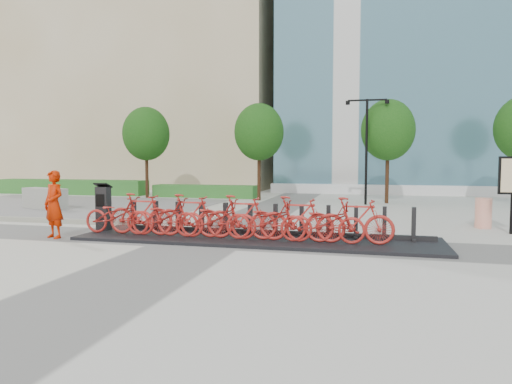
% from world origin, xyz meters
% --- Properties ---
extents(ground, '(120.00, 120.00, 0.00)m').
position_xyz_m(ground, '(0.00, 0.00, 0.00)').
color(ground, '#B1B2AB').
extents(tan_building, '(26.00, 16.00, 30.00)m').
position_xyz_m(tan_building, '(-16.00, 26.00, 15.00)').
color(tan_building, beige).
rests_on(tan_building, ground).
extents(gravel_patch, '(14.00, 14.00, 0.00)m').
position_xyz_m(gravel_patch, '(-10.00, 7.00, 0.01)').
color(gravel_patch, '#615F5D').
rests_on(gravel_patch, ground).
extents(hedge_a, '(10.00, 1.40, 0.90)m').
position_xyz_m(hedge_a, '(-14.00, 13.50, 0.45)').
color(hedge_a, '#2B681E').
rests_on(hedge_a, ground).
extents(hedge_b, '(6.00, 1.20, 0.70)m').
position_xyz_m(hedge_b, '(-5.00, 13.20, 0.35)').
color(hedge_b, '#2B681E').
rests_on(hedge_b, ground).
extents(tree_0, '(2.60, 2.60, 5.10)m').
position_xyz_m(tree_0, '(-8.00, 12.00, 3.59)').
color(tree_0, black).
rests_on(tree_0, ground).
extents(tree_1, '(2.60, 2.60, 5.10)m').
position_xyz_m(tree_1, '(-1.50, 12.00, 3.59)').
color(tree_1, black).
rests_on(tree_1, ground).
extents(tree_2, '(2.60, 2.60, 5.10)m').
position_xyz_m(tree_2, '(5.00, 12.00, 3.59)').
color(tree_2, black).
rests_on(tree_2, ground).
extents(streetlamp, '(2.00, 0.20, 5.00)m').
position_xyz_m(streetlamp, '(4.00, 11.00, 3.13)').
color(streetlamp, black).
rests_on(streetlamp, ground).
extents(dock_pad, '(9.60, 2.40, 0.08)m').
position_xyz_m(dock_pad, '(1.30, 0.30, 0.04)').
color(dock_pad, black).
rests_on(dock_pad, ground).
extents(dock_rail_posts, '(8.02, 0.50, 0.85)m').
position_xyz_m(dock_rail_posts, '(1.36, 0.77, 0.51)').
color(dock_rail_posts, black).
rests_on(dock_rail_posts, dock_pad).
extents(bike_0, '(1.96, 0.68, 1.03)m').
position_xyz_m(bike_0, '(-2.60, -0.05, 0.59)').
color(bike_0, '#AC221B').
rests_on(bike_0, dock_pad).
extents(bike_1, '(1.90, 0.54, 1.14)m').
position_xyz_m(bike_1, '(-1.88, -0.05, 0.65)').
color(bike_1, '#AC221B').
rests_on(bike_1, dock_pad).
extents(bike_2, '(1.96, 0.68, 1.03)m').
position_xyz_m(bike_2, '(-1.16, -0.05, 0.59)').
color(bike_2, '#AC221B').
rests_on(bike_2, dock_pad).
extents(bike_3, '(1.90, 0.54, 1.14)m').
position_xyz_m(bike_3, '(-0.44, -0.05, 0.65)').
color(bike_3, '#AC221B').
rests_on(bike_3, dock_pad).
extents(bike_4, '(1.96, 0.68, 1.03)m').
position_xyz_m(bike_4, '(0.28, -0.05, 0.59)').
color(bike_4, '#AC221B').
rests_on(bike_4, dock_pad).
extents(bike_5, '(1.90, 0.54, 1.14)m').
position_xyz_m(bike_5, '(1.00, -0.05, 0.65)').
color(bike_5, '#AC221B').
rests_on(bike_5, dock_pad).
extents(bike_6, '(1.96, 0.68, 1.03)m').
position_xyz_m(bike_6, '(1.72, -0.05, 0.59)').
color(bike_6, '#AC221B').
rests_on(bike_6, dock_pad).
extents(bike_7, '(1.90, 0.54, 1.14)m').
position_xyz_m(bike_7, '(2.44, -0.05, 0.65)').
color(bike_7, '#AC221B').
rests_on(bike_7, dock_pad).
extents(bike_8, '(1.96, 0.68, 1.03)m').
position_xyz_m(bike_8, '(3.16, -0.05, 0.59)').
color(bike_8, '#AC221B').
rests_on(bike_8, dock_pad).
extents(bike_9, '(1.90, 0.54, 1.14)m').
position_xyz_m(bike_9, '(3.88, -0.05, 0.65)').
color(bike_9, '#AC221B').
rests_on(bike_9, dock_pad).
extents(kiosk, '(0.45, 0.38, 1.39)m').
position_xyz_m(kiosk, '(-3.35, 0.44, 0.75)').
color(kiosk, black).
rests_on(kiosk, dock_pad).
extents(worker_red, '(0.78, 0.63, 1.85)m').
position_xyz_m(worker_red, '(-4.13, -0.71, 0.92)').
color(worker_red, '#B41D00').
rests_on(worker_red, ground).
extents(construction_barrel, '(0.61, 0.61, 0.94)m').
position_xyz_m(construction_barrel, '(7.68, 4.19, 0.47)').
color(construction_barrel, '#EA4B1A').
rests_on(construction_barrel, ground).
extents(jersey_barrier, '(2.44, 1.31, 0.91)m').
position_xyz_m(jersey_barrier, '(-9.54, 5.59, 0.46)').
color(jersey_barrier, '#979692').
rests_on(jersey_barrier, ground).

